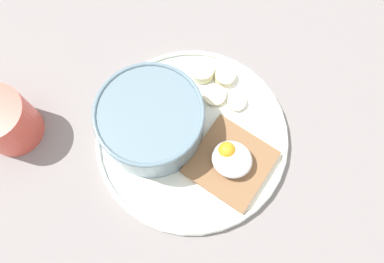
{
  "coord_description": "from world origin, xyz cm",
  "views": [
    {
      "loc": [
        -7.88,
        14.64,
        54.05
      ],
      "look_at": [
        0.0,
        0.0,
        5.0
      ],
      "focal_mm": 35.0,
      "sensor_mm": 36.0,
      "label": 1
    }
  ],
  "objects_px": {
    "banana_slice_left": "(212,94)",
    "coffee_mug": "(3,121)",
    "poached_egg": "(231,158)",
    "banana_slice_back": "(237,102)",
    "toast_slice": "(231,163)",
    "oatmeal_bowl": "(151,121)",
    "banana_slice_front": "(203,72)",
    "banana_slice_right": "(224,76)"
  },
  "relations": [
    {
      "from": "banana_slice_left",
      "to": "coffee_mug",
      "type": "height_order",
      "value": "coffee_mug"
    },
    {
      "from": "poached_egg",
      "to": "banana_slice_back",
      "type": "distance_m",
      "value": 0.09
    },
    {
      "from": "toast_slice",
      "to": "banana_slice_left",
      "type": "height_order",
      "value": "toast_slice"
    },
    {
      "from": "toast_slice",
      "to": "banana_slice_left",
      "type": "bearing_deg",
      "value": -49.13
    },
    {
      "from": "oatmeal_bowl",
      "to": "banana_slice_front",
      "type": "bearing_deg",
      "value": -100.57
    },
    {
      "from": "oatmeal_bowl",
      "to": "banana_slice_front",
      "type": "relative_size",
      "value": 2.94
    },
    {
      "from": "oatmeal_bowl",
      "to": "coffee_mug",
      "type": "xyz_separation_m",
      "value": [
        0.18,
        0.09,
        -0.0
      ]
    },
    {
      "from": "toast_slice",
      "to": "banana_slice_left",
      "type": "xyz_separation_m",
      "value": [
        0.07,
        -0.08,
        -0.0
      ]
    },
    {
      "from": "banana_slice_right",
      "to": "coffee_mug",
      "type": "relative_size",
      "value": 0.28
    },
    {
      "from": "oatmeal_bowl",
      "to": "banana_slice_front",
      "type": "height_order",
      "value": "oatmeal_bowl"
    },
    {
      "from": "banana_slice_back",
      "to": "coffee_mug",
      "type": "height_order",
      "value": "coffee_mug"
    },
    {
      "from": "poached_egg",
      "to": "banana_slice_back",
      "type": "relative_size",
      "value": 1.43
    },
    {
      "from": "banana_slice_front",
      "to": "banana_slice_back",
      "type": "distance_m",
      "value": 0.07
    },
    {
      "from": "oatmeal_bowl",
      "to": "banana_slice_back",
      "type": "xyz_separation_m",
      "value": [
        -0.09,
        -0.09,
        -0.03
      ]
    },
    {
      "from": "toast_slice",
      "to": "banana_slice_front",
      "type": "bearing_deg",
      "value": -46.75
    },
    {
      "from": "poached_egg",
      "to": "banana_slice_front",
      "type": "distance_m",
      "value": 0.14
    },
    {
      "from": "poached_egg",
      "to": "banana_slice_front",
      "type": "relative_size",
      "value": 1.12
    },
    {
      "from": "banana_slice_back",
      "to": "banana_slice_right",
      "type": "relative_size",
      "value": 1.24
    },
    {
      "from": "banana_slice_front",
      "to": "toast_slice",
      "type": "bearing_deg",
      "value": 133.25
    },
    {
      "from": "poached_egg",
      "to": "banana_slice_front",
      "type": "xyz_separation_m",
      "value": [
        0.1,
        -0.1,
        -0.02
      ]
    },
    {
      "from": "banana_slice_right",
      "to": "banana_slice_front",
      "type": "bearing_deg",
      "value": 16.0
    },
    {
      "from": "banana_slice_back",
      "to": "coffee_mug",
      "type": "distance_m",
      "value": 0.33
    },
    {
      "from": "oatmeal_bowl",
      "to": "poached_egg",
      "type": "height_order",
      "value": "oatmeal_bowl"
    },
    {
      "from": "banana_slice_left",
      "to": "banana_slice_right",
      "type": "height_order",
      "value": "banana_slice_right"
    },
    {
      "from": "oatmeal_bowl",
      "to": "banana_slice_left",
      "type": "xyz_separation_m",
      "value": [
        -0.05,
        -0.09,
        -0.03
      ]
    },
    {
      "from": "oatmeal_bowl",
      "to": "banana_slice_left",
      "type": "distance_m",
      "value": 0.11
    },
    {
      "from": "banana_slice_right",
      "to": "toast_slice",
      "type": "bearing_deg",
      "value": 120.39
    },
    {
      "from": "toast_slice",
      "to": "coffee_mug",
      "type": "distance_m",
      "value": 0.32
    },
    {
      "from": "oatmeal_bowl",
      "to": "banana_slice_back",
      "type": "relative_size",
      "value": 3.75
    },
    {
      "from": "banana_slice_left",
      "to": "coffee_mug",
      "type": "distance_m",
      "value": 0.29
    },
    {
      "from": "banana_slice_back",
      "to": "toast_slice",
      "type": "bearing_deg",
      "value": 110.89
    },
    {
      "from": "oatmeal_bowl",
      "to": "banana_slice_front",
      "type": "xyz_separation_m",
      "value": [
        -0.02,
        -0.11,
        -0.03
      ]
    },
    {
      "from": "banana_slice_right",
      "to": "banana_slice_left",
      "type": "bearing_deg",
      "value": 85.61
    },
    {
      "from": "banana_slice_front",
      "to": "banana_slice_right",
      "type": "bearing_deg",
      "value": -164.0
    },
    {
      "from": "poached_egg",
      "to": "banana_slice_left",
      "type": "bearing_deg",
      "value": -49.53
    },
    {
      "from": "banana_slice_front",
      "to": "oatmeal_bowl",
      "type": "bearing_deg",
      "value": 79.43
    },
    {
      "from": "coffee_mug",
      "to": "oatmeal_bowl",
      "type": "bearing_deg",
      "value": -152.41
    },
    {
      "from": "poached_egg",
      "to": "banana_slice_right",
      "type": "bearing_deg",
      "value": -60.06
    },
    {
      "from": "oatmeal_bowl",
      "to": "poached_egg",
      "type": "relative_size",
      "value": 2.62
    },
    {
      "from": "banana_slice_front",
      "to": "poached_egg",
      "type": "bearing_deg",
      "value": 132.99
    },
    {
      "from": "toast_slice",
      "to": "coffee_mug",
      "type": "relative_size",
      "value": 0.99
    },
    {
      "from": "banana_slice_front",
      "to": "banana_slice_back",
      "type": "bearing_deg",
      "value": 163.86
    }
  ]
}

